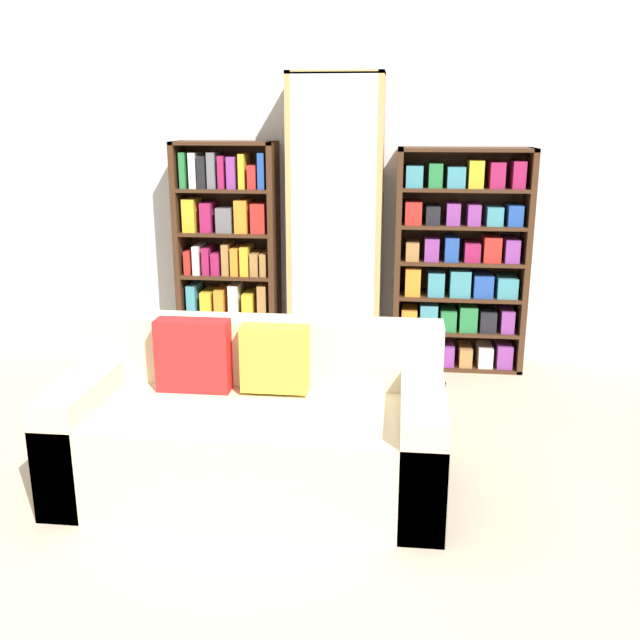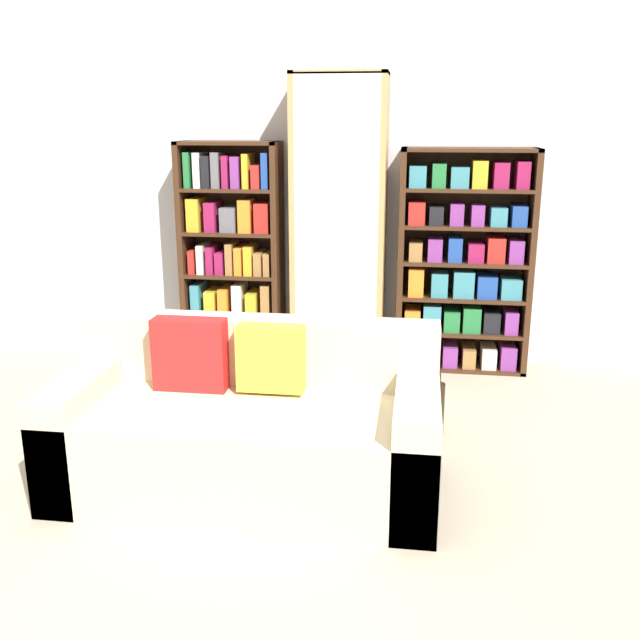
{
  "view_description": "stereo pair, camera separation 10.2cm",
  "coord_description": "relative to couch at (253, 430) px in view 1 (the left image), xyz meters",
  "views": [
    {
      "loc": [
        0.65,
        -2.43,
        1.73
      ],
      "look_at": [
        0.19,
        1.58,
        0.59
      ],
      "focal_mm": 40.0,
      "sensor_mm": 36.0,
      "label": 1
    },
    {
      "loc": [
        0.75,
        -2.41,
        1.73
      ],
      "look_at": [
        0.19,
        1.58,
        0.59
      ],
      "focal_mm": 40.0,
      "sensor_mm": 36.0,
      "label": 2
    }
  ],
  "objects": [
    {
      "name": "ground_plane",
      "position": [
        0.03,
        -0.67,
        -0.29
      ],
      "size": [
        16.0,
        16.0,
        0.0
      ],
      "primitive_type": "plane",
      "color": "tan"
    },
    {
      "name": "wall_back",
      "position": [
        0.03,
        2.1,
        1.06
      ],
      "size": [
        6.22,
        0.06,
        2.7
      ],
      "color": "silver",
      "rests_on": "ground"
    },
    {
      "name": "couch",
      "position": [
        0.0,
        0.0,
        0.0
      ],
      "size": [
        1.8,
        0.83,
        0.8
      ],
      "color": "beige",
      "rests_on": "ground"
    },
    {
      "name": "bookshelf_left",
      "position": [
        -0.56,
        1.9,
        0.49
      ],
      "size": [
        0.72,
        0.32,
        1.58
      ],
      "color": "#3D2314",
      "rests_on": "ground"
    },
    {
      "name": "display_cabinet",
      "position": [
        0.22,
        1.88,
        0.73
      ],
      "size": [
        0.65,
        0.36,
        2.04
      ],
      "color": "tan",
      "rests_on": "ground"
    },
    {
      "name": "bookshelf_right",
      "position": [
        1.1,
        1.9,
        0.45
      ],
      "size": [
        0.92,
        0.32,
        1.55
      ],
      "color": "#3D2314",
      "rests_on": "ground"
    },
    {
      "name": "wine_bottle",
      "position": [
        0.92,
        0.73,
        -0.13
      ],
      "size": [
        0.09,
        0.09,
        0.38
      ],
      "color": "black",
      "rests_on": "ground"
    }
  ]
}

